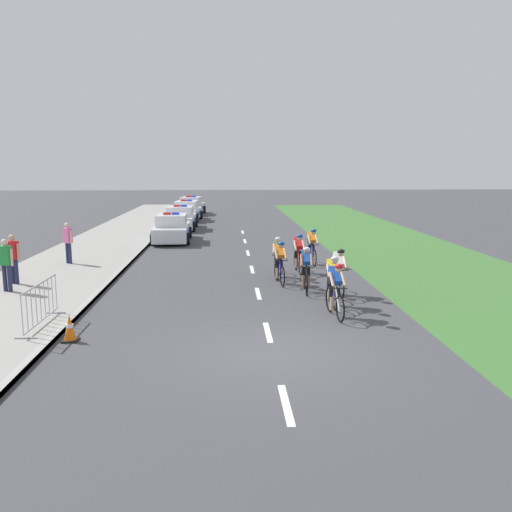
% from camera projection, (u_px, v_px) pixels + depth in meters
% --- Properties ---
extents(ground_plane, '(160.00, 160.00, 0.00)m').
position_uv_depth(ground_plane, '(273.00, 353.00, 11.56)').
color(ground_plane, '#424247').
extents(sidewalk_slab, '(4.54, 60.00, 0.12)m').
position_uv_depth(sidewalk_slab, '(94.00, 251.00, 24.92)').
color(sidewalk_slab, gray).
rests_on(sidewalk_slab, ground).
extents(kerb_edge, '(0.16, 60.00, 0.13)m').
position_uv_depth(kerb_edge, '(141.00, 251.00, 25.04)').
color(kerb_edge, '#9E9E99').
rests_on(kerb_edge, ground).
extents(grass_verge, '(7.00, 60.00, 0.01)m').
position_uv_depth(grass_verge, '(400.00, 250.00, 25.75)').
color(grass_verge, '#3D7033').
rests_on(grass_verge, ground).
extents(lane_markings_centre, '(0.14, 25.60, 0.01)m').
position_uv_depth(lane_markings_centre, '(252.00, 269.00, 20.86)').
color(lane_markings_centre, white).
rests_on(lane_markings_centre, ground).
extents(cyclist_lead, '(0.44, 1.72, 1.56)m').
position_uv_depth(cyclist_lead, '(335.00, 289.00, 14.16)').
color(cyclist_lead, black).
rests_on(cyclist_lead, ground).
extents(cyclist_second, '(0.42, 1.72, 1.56)m').
position_uv_depth(cyclist_second, '(333.00, 280.00, 15.32)').
color(cyclist_second, black).
rests_on(cyclist_second, ground).
extents(cyclist_third, '(0.42, 1.72, 1.56)m').
position_uv_depth(cyclist_third, '(339.00, 271.00, 16.60)').
color(cyclist_third, black).
rests_on(cyclist_third, ground).
extents(cyclist_fourth, '(0.45, 1.72, 1.56)m').
position_uv_depth(cyclist_fourth, '(306.00, 268.00, 16.99)').
color(cyclist_fourth, black).
rests_on(cyclist_fourth, ground).
extents(cyclist_fifth, '(0.45, 1.72, 1.56)m').
position_uv_depth(cyclist_fifth, '(280.00, 261.00, 18.22)').
color(cyclist_fifth, black).
rests_on(cyclist_fifth, ground).
extents(cyclist_sixth, '(0.45, 1.72, 1.56)m').
position_uv_depth(cyclist_sixth, '(278.00, 256.00, 19.33)').
color(cyclist_sixth, black).
rests_on(cyclist_sixth, ground).
extents(cyclist_seventh, '(0.43, 1.72, 1.56)m').
position_uv_depth(cyclist_seventh, '(298.00, 253.00, 20.11)').
color(cyclist_seventh, black).
rests_on(cyclist_seventh, ground).
extents(cyclist_eighth, '(0.43, 1.72, 1.56)m').
position_uv_depth(cyclist_eighth, '(312.00, 246.00, 21.77)').
color(cyclist_eighth, black).
rests_on(cyclist_eighth, ground).
extents(police_car_nearest, '(2.08, 4.44, 1.59)m').
position_uv_depth(police_car_nearest, '(172.00, 229.00, 28.49)').
color(police_car_nearest, silver).
rests_on(police_car_nearest, ground).
extents(police_car_second, '(2.01, 4.41, 1.59)m').
position_uv_depth(police_car_second, '(181.00, 219.00, 34.04)').
color(police_car_second, silver).
rests_on(police_car_second, ground).
extents(police_car_third, '(2.22, 4.51, 1.59)m').
position_uv_depth(police_car_third, '(187.00, 212.00, 39.45)').
color(police_car_third, white).
rests_on(police_car_third, ground).
extents(police_car_furthest, '(2.31, 4.55, 1.59)m').
position_uv_depth(police_car_furthest, '(191.00, 206.00, 44.53)').
color(police_car_furthest, silver).
rests_on(police_car_furthest, ground).
extents(crowd_barrier_front, '(0.54, 2.32, 1.07)m').
position_uv_depth(crowd_barrier_front, '(41.00, 305.00, 13.08)').
color(crowd_barrier_front, '#B7BABF').
rests_on(crowd_barrier_front, sidewalk_slab).
extents(traffic_cone_near, '(0.36, 0.36, 0.64)m').
position_uv_depth(traffic_cone_near, '(70.00, 328.00, 12.28)').
color(traffic_cone_near, black).
rests_on(traffic_cone_near, ground).
extents(spectator_closest, '(0.51, 0.34, 1.68)m').
position_uv_depth(spectator_closest, '(13.00, 256.00, 17.66)').
color(spectator_closest, '#23284C').
rests_on(spectator_closest, sidewalk_slab).
extents(spectator_middle, '(0.52, 0.32, 1.68)m').
position_uv_depth(spectator_middle, '(6.00, 261.00, 16.57)').
color(spectator_middle, '#23284C').
rests_on(spectator_middle, sidewalk_slab).
extents(spectator_back, '(0.45, 0.40, 1.68)m').
position_uv_depth(spectator_back, '(68.00, 240.00, 21.36)').
color(spectator_back, '#23284C').
rests_on(spectator_back, sidewalk_slab).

